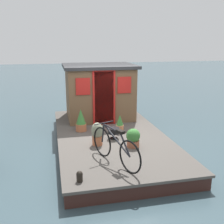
% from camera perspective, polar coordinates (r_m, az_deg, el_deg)
% --- Properties ---
extents(ground_plane, '(60.00, 60.00, 0.00)m').
position_cam_1_polar(ground_plane, '(7.99, -0.32, -7.06)').
color(ground_plane, '#384C54').
extents(houseboat_deck, '(5.82, 3.03, 0.37)m').
position_cam_1_polar(houseboat_deck, '(7.92, -0.32, -5.82)').
color(houseboat_deck, '#4C4742').
rests_on(houseboat_deck, ground_plane).
extents(houseboat_cabin, '(1.92, 2.38, 1.83)m').
position_cam_1_polar(houseboat_cabin, '(9.34, -2.70, 4.40)').
color(houseboat_cabin, brown).
rests_on(houseboat_cabin, houseboat_deck).
extents(bicycle, '(1.61, 0.74, 0.84)m').
position_cam_1_polar(bicycle, '(5.88, 0.66, -7.41)').
color(bicycle, black).
rests_on(bicycle, houseboat_deck).
extents(potted_plant_lavender, '(0.35, 0.35, 0.47)m').
position_cam_1_polar(potted_plant_lavender, '(6.87, 4.47, -5.44)').
color(potted_plant_lavender, '#935138').
rests_on(potted_plant_lavender, houseboat_deck).
extents(potted_plant_basil, '(0.22, 0.22, 0.55)m').
position_cam_1_polar(potted_plant_basil, '(7.85, 1.64, -2.61)').
color(potted_plant_basil, '#C6754C').
rests_on(potted_plant_basil, houseboat_deck).
extents(potted_plant_ivy, '(0.32, 0.32, 0.67)m').
position_cam_1_polar(potted_plant_ivy, '(8.06, -6.55, -1.82)').
color(potted_plant_ivy, '#B2603D').
rests_on(potted_plant_ivy, houseboat_deck).
extents(potted_plant_succulent, '(0.30, 0.30, 0.60)m').
position_cam_1_polar(potted_plant_succulent, '(6.96, -3.12, -4.56)').
color(potted_plant_succulent, '#B2603D').
rests_on(potted_plant_succulent, houseboat_deck).
extents(charcoal_grill, '(0.31, 0.31, 0.31)m').
position_cam_1_polar(charcoal_grill, '(7.41, 0.38, -4.05)').
color(charcoal_grill, black).
rests_on(charcoal_grill, houseboat_deck).
extents(mooring_bollard, '(0.13, 0.13, 0.22)m').
position_cam_1_polar(mooring_bollard, '(5.33, -6.84, -13.23)').
color(mooring_bollard, black).
rests_on(mooring_bollard, houseboat_deck).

